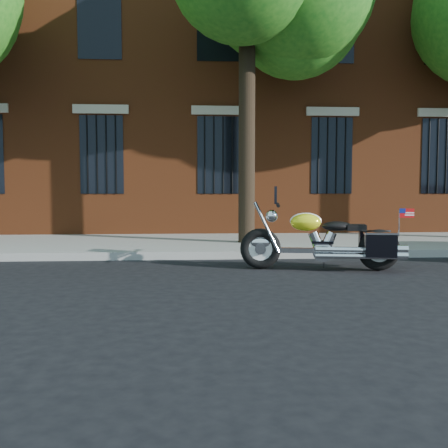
{
  "coord_description": "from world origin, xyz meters",
  "views": [
    {
      "loc": [
        -0.72,
        -8.0,
        1.33
      ],
      "look_at": [
        -0.14,
        0.8,
        0.71
      ],
      "focal_mm": 40.0,
      "sensor_mm": 36.0,
      "label": 1
    }
  ],
  "objects": [
    {
      "name": "sidewalk",
      "position": [
        0.0,
        3.26,
        0.07
      ],
      "size": [
        40.0,
        3.6,
        0.15
      ],
      "primitive_type": "cube",
      "color": "gray",
      "rests_on": "ground"
    },
    {
      "name": "curb",
      "position": [
        0.0,
        1.38,
        0.07
      ],
      "size": [
        40.0,
        0.16,
        0.15
      ],
      "primitive_type": "cube",
      "color": "gray",
      "rests_on": "ground"
    },
    {
      "name": "building",
      "position": [
        0.0,
        10.06,
        6.0
      ],
      "size": [
        26.0,
        10.08,
        12.0
      ],
      "color": "brown",
      "rests_on": "ground"
    },
    {
      "name": "motorcycle",
      "position": [
        1.5,
        -0.05,
        0.46
      ],
      "size": [
        2.63,
        1.03,
        1.36
      ],
      "rotation": [
        0.0,
        0.0,
        -0.16
      ],
      "color": "black",
      "rests_on": "ground"
    },
    {
      "name": "ground",
      "position": [
        0.0,
        0.0,
        0.0
      ],
      "size": [
        120.0,
        120.0,
        0.0
      ],
      "primitive_type": "plane",
      "color": "black",
      "rests_on": "ground"
    }
  ]
}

